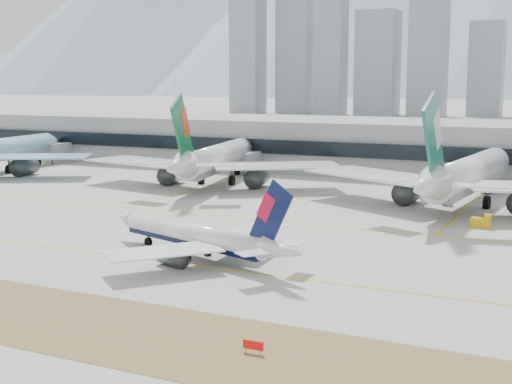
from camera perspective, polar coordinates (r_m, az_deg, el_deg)
The scene contains 8 objects.
ground at distance 109.06m, azimuth -3.77°, elevation -5.24°, with size 3000.00×3000.00×0.00m, color #A09D96.
taxiing_airliner at distance 107.86m, azimuth -4.50°, elevation -3.61°, with size 39.50×33.57×13.64m.
widebody_eva at distance 183.15m, azimuth -3.31°, elevation 2.56°, with size 66.97×66.45×24.32m.
widebody_cathay at distance 156.41m, azimuth 16.45°, elevation 1.21°, with size 70.28×69.00×25.13m.
terminal at distance 214.23m, azimuth 11.45°, elevation 3.60°, with size 280.00×43.10×15.00m.
hold_sign_right at distance 71.55m, azimuth -0.23°, elevation -12.17°, with size 2.20×0.15×1.35m.
gse_c at distance 136.65m, azimuth 17.61°, elevation -2.31°, with size 3.55×2.00×2.60m.
city_skyline at distance 568.64m, azimuth 9.52°, elevation 11.10°, with size 342.00×49.80×140.00m.
Camera 1 is at (51.99, -92.11, 26.58)m, focal length 50.00 mm.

